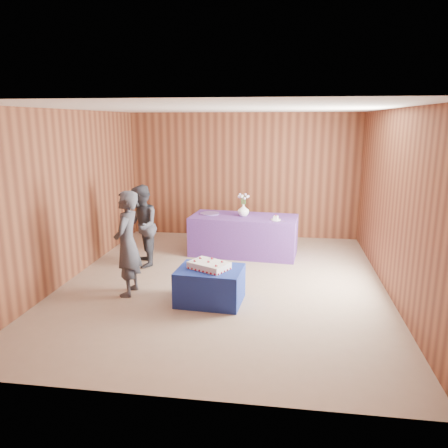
% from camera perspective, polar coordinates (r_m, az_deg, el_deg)
% --- Properties ---
extents(ground, '(6.00, 6.00, 0.00)m').
position_cam_1_polar(ground, '(7.03, -0.04, -7.70)').
color(ground, gray).
rests_on(ground, ground).
extents(room_shell, '(5.04, 6.04, 2.72)m').
position_cam_1_polar(room_shell, '(6.60, -0.04, 7.08)').
color(room_shell, brown).
rests_on(room_shell, ground).
extents(cake_table, '(0.95, 0.76, 0.50)m').
position_cam_1_polar(cake_table, '(6.24, -1.84, -8.02)').
color(cake_table, navy).
rests_on(cake_table, ground).
extents(serving_table, '(2.07, 1.07, 0.75)m').
position_cam_1_polar(serving_table, '(8.41, 2.60, -1.47)').
color(serving_table, '#603594').
rests_on(serving_table, ground).
extents(sheet_cake, '(0.66, 0.58, 0.13)m').
position_cam_1_polar(sheet_cake, '(6.14, -1.97, -5.41)').
color(sheet_cake, white).
rests_on(sheet_cake, cake_table).
extents(vase, '(0.24, 0.24, 0.23)m').
position_cam_1_polar(vase, '(8.32, 2.55, 1.83)').
color(vase, white).
rests_on(vase, serving_table).
extents(flower_spray, '(0.23, 0.22, 0.17)m').
position_cam_1_polar(flower_spray, '(8.27, 2.57, 3.58)').
color(flower_spray, '#2F702D').
rests_on(flower_spray, vase).
extents(platter, '(0.42, 0.42, 0.02)m').
position_cam_1_polar(platter, '(8.51, -1.87, 1.38)').
color(platter, '#664A95').
rests_on(platter, serving_table).
extents(plate, '(0.19, 0.19, 0.01)m').
position_cam_1_polar(plate, '(8.05, 6.77, 0.57)').
color(plate, white).
rests_on(plate, serving_table).
extents(cake_slice, '(0.09, 0.09, 0.09)m').
position_cam_1_polar(cake_slice, '(8.04, 6.78, 0.86)').
color(cake_slice, white).
rests_on(cake_slice, plate).
extents(knife, '(0.25, 0.10, 0.00)m').
position_cam_1_polar(knife, '(7.92, 7.17, 0.32)').
color(knife, '#BABABF').
rests_on(knife, serving_table).
extents(guest_left, '(0.39, 0.58, 1.56)m').
position_cam_1_polar(guest_left, '(6.51, -12.53, -2.52)').
color(guest_left, '#383942').
rests_on(guest_left, ground).
extents(guest_right, '(0.77, 0.85, 1.45)m').
position_cam_1_polar(guest_right, '(7.78, -10.75, -0.28)').
color(guest_right, '#353740').
rests_on(guest_right, ground).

